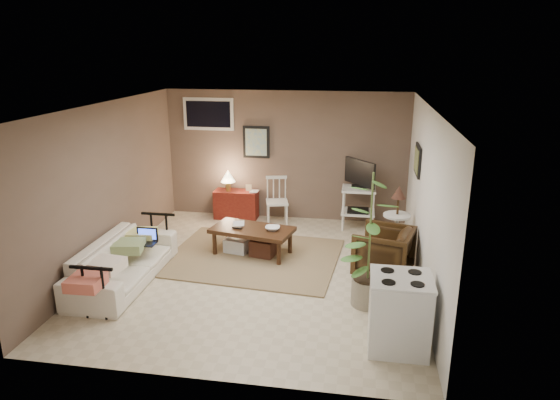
% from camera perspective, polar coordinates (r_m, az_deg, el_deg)
% --- Properties ---
extents(floor, '(5.00, 5.00, 0.00)m').
position_cam_1_polar(floor, '(7.36, -2.35, -8.23)').
color(floor, '#C1B293').
rests_on(floor, ground).
extents(art_back, '(0.50, 0.03, 0.60)m').
position_cam_1_polar(art_back, '(9.34, -2.73, 6.62)').
color(art_back, black).
extents(art_right, '(0.03, 0.60, 0.45)m').
position_cam_1_polar(art_right, '(7.78, 15.46, 4.42)').
color(art_right, black).
extents(window, '(0.96, 0.03, 0.60)m').
position_cam_1_polar(window, '(9.49, -8.17, 9.69)').
color(window, silver).
extents(rug, '(2.76, 2.29, 0.02)m').
position_cam_1_polar(rug, '(7.83, -3.12, -6.51)').
color(rug, '#8C7851').
rests_on(rug, floor).
extents(coffee_table, '(1.36, 0.89, 0.47)m').
position_cam_1_polar(coffee_table, '(7.84, -3.24, -4.48)').
color(coffee_table, '#39200F').
rests_on(coffee_table, floor).
extents(sofa, '(0.60, 2.04, 0.80)m').
position_cam_1_polar(sofa, '(7.25, -17.53, -6.00)').
color(sofa, white).
rests_on(sofa, floor).
extents(sofa_pillows, '(0.39, 1.94, 0.14)m').
position_cam_1_polar(sofa_pillows, '(7.00, -18.09, -6.08)').
color(sofa_pillows, beige).
rests_on(sofa_pillows, sofa).
extents(sofa_end_rails, '(0.55, 2.04, 0.69)m').
position_cam_1_polar(sofa_end_rails, '(7.22, -16.65, -6.50)').
color(sofa_end_rails, black).
rests_on(sofa_end_rails, floor).
extents(laptop, '(0.31, 0.23, 0.21)m').
position_cam_1_polar(laptop, '(7.41, -15.06, -4.28)').
color(laptop, black).
rests_on(laptop, sofa).
extents(red_console, '(0.81, 0.36, 0.94)m').
position_cam_1_polar(red_console, '(9.53, -5.11, -0.19)').
color(red_console, maroon).
rests_on(red_console, floor).
extents(spindle_chair, '(0.47, 0.47, 0.86)m').
position_cam_1_polar(spindle_chair, '(9.19, -0.35, -0.24)').
color(spindle_chair, silver).
rests_on(spindle_chair, floor).
extents(tv_stand, '(0.59, 0.60, 1.26)m').
position_cam_1_polar(tv_stand, '(8.97, 8.99, 0.83)').
color(tv_stand, silver).
rests_on(tv_stand, floor).
extents(side_table, '(0.42, 0.42, 1.13)m').
position_cam_1_polar(side_table, '(7.86, 13.27, -1.48)').
color(side_table, silver).
rests_on(side_table, floor).
extents(armchair, '(0.88, 0.92, 0.78)m').
position_cam_1_polar(armchair, '(7.27, 11.75, -5.55)').
color(armchair, '#321F0D').
rests_on(armchair, floor).
extents(potted_plant, '(0.44, 0.44, 1.76)m').
position_cam_1_polar(potted_plant, '(6.20, 10.25, -4.03)').
color(potted_plant, gray).
rests_on(potted_plant, floor).
extents(stove, '(0.65, 0.60, 0.85)m').
position_cam_1_polar(stove, '(5.62, 13.47, -12.43)').
color(stove, silver).
rests_on(stove, floor).
extents(bowl, '(0.23, 0.07, 0.23)m').
position_cam_1_polar(bowl, '(7.65, -0.86, -2.65)').
color(bowl, '#39200F').
rests_on(bowl, coffee_table).
extents(book_table, '(0.18, 0.06, 0.25)m').
position_cam_1_polar(book_table, '(7.92, -5.43, -1.96)').
color(book_table, '#39200F').
rests_on(book_table, coffee_table).
extents(book_console, '(0.16, 0.02, 0.21)m').
position_cam_1_polar(book_console, '(9.35, -3.44, 1.58)').
color(book_console, '#39200F').
rests_on(book_console, red_console).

